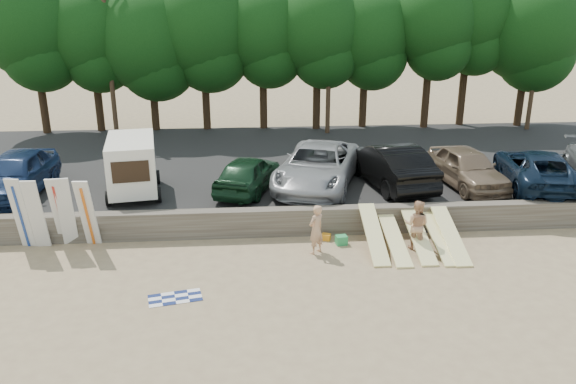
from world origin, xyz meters
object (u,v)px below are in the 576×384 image
Objects in this scene: car_0 at (15,174)px; car_3 at (390,165)px; cooler at (341,240)px; car_4 at (467,167)px; beachgoer_b at (417,225)px; car_1 at (248,173)px; beachgoer_a at (316,229)px; car_2 at (318,166)px; car_5 at (537,169)px; box_trailer at (132,164)px.

car_3 is (14.97, 0.15, 0.00)m from car_0.
car_4 is at bearing 24.79° from cooler.
beachgoer_b is at bearing -134.07° from car_4.
car_1 is 5.08m from beachgoer_a.
car_0 is 0.84× the size of car_2.
car_0 reaches higher than car_2.
car_5 is at bearing 163.00° from beachgoer_a.
car_5 is at bearing 163.25° from car_3.
car_1 is 9.00m from car_4.
car_0 is 20.93m from car_5.
car_1 is at bearing -10.10° from beachgoer_b.
beachgoer_a is 4.49× the size of cooler.
beachgoer_b is at bearing -20.78° from cooler.
car_1 is 0.70× the size of car_2.
car_3 is (3.02, -0.10, 0.03)m from car_2.
car_0 is at bearing 10.98° from beachgoer_b.
box_trailer reaches higher than car_3.
beachgoer_a is (-0.67, -4.94, -0.71)m from car_2.
beachgoer_b is (14.71, -4.59, -0.72)m from car_0.
box_trailer is 0.67× the size of car_5.
box_trailer is at bearing -74.27° from beachgoer_a.
box_trailer is at bearing -0.21° from car_0.
car_2 is at bearing -138.12° from beachgoer_a.
car_3 is at bearing 48.40° from cooler.
car_0 is at bearing -160.21° from car_2.
car_2 reaches higher than car_4.
cooler is (12.26, -4.08, -1.43)m from car_0.
car_5 is at bearing -10.29° from box_trailer.
cooler is (3.16, -3.93, -1.28)m from car_1.
box_trailer is 13.55m from car_4.
cooler is at bearing 46.84° from car_3.
car_5 reaches higher than cooler.
car_1 is 0.93× the size of car_4.
car_1 reaches higher than beachgoer_a.
car_3 reaches higher than car_4.
car_3 is 4.80m from beachgoer_b.
car_5 is at bearing 13.75° from car_2.
box_trailer is 8.81m from cooler.
beachgoer_a reaches higher than cooler.
car_0 reaches higher than beachgoer_a.
car_0 is 1.20× the size of car_1.
car_0 is 15.43m from beachgoer_b.
box_trailer is 0.72× the size of car_0.
car_1 is 7.19m from beachgoer_b.
box_trailer is at bearing 144.34° from cooler.
car_4 is at bearing 14.58° from car_2.
beachgoer_b is at bearing 141.21° from beachgoer_a.
car_5 is (20.93, -0.51, -0.11)m from car_0.
cooler is at bearing -35.95° from box_trailer.
car_0 reaches higher than car_5.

